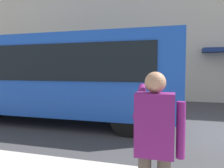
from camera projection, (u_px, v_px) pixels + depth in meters
ground_plane at (182, 128)px, 7.01m from camera, size 60.00×60.00×0.00m
building_facade_far at (180, 2)px, 13.16m from camera, size 28.00×1.55×12.00m
red_bus at (53, 75)px, 7.90m from camera, size 9.05×2.54×3.08m
pedestrian_photographer at (155, 139)px, 2.27m from camera, size 0.53×0.52×1.70m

